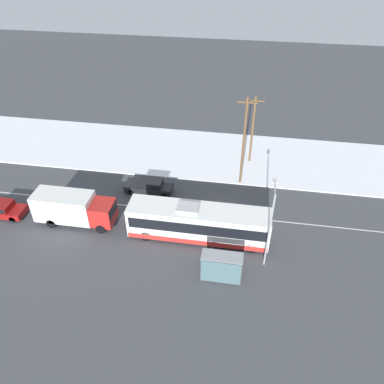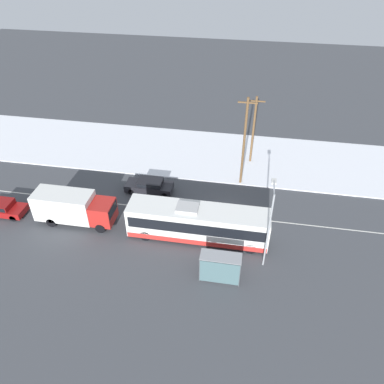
% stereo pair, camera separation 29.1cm
% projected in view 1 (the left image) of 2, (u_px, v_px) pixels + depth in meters
% --- Properties ---
extents(ground_plane, '(120.00, 120.00, 0.00)m').
position_uv_depth(ground_plane, '(223.00, 216.00, 34.68)').
color(ground_plane, '#424449').
extents(snow_lot, '(80.00, 10.78, 0.12)m').
position_uv_depth(snow_lot, '(232.00, 156.00, 42.95)').
color(snow_lot, white).
rests_on(snow_lot, ground_plane).
extents(lane_marking_center, '(60.00, 0.12, 0.00)m').
position_uv_depth(lane_marking_center, '(223.00, 215.00, 34.68)').
color(lane_marking_center, silver).
rests_on(lane_marking_center, ground_plane).
extents(city_bus, '(11.87, 2.57, 3.25)m').
position_uv_depth(city_bus, '(198.00, 223.00, 31.48)').
color(city_bus, white).
rests_on(city_bus, ground_plane).
extents(box_truck, '(7.11, 2.30, 2.99)m').
position_uv_depth(box_truck, '(73.00, 208.00, 32.99)').
color(box_truck, silver).
rests_on(box_truck, ground_plane).
extents(sedan_car, '(4.69, 1.80, 1.41)m').
position_uv_depth(sedan_car, '(149.00, 185.00, 37.16)').
color(sedan_car, black).
rests_on(sedan_car, ground_plane).
extents(parked_car_near_truck, '(4.33, 1.80, 1.38)m').
position_uv_depth(parked_car_near_truck, '(1.00, 208.00, 34.32)').
color(parked_car_near_truck, maroon).
rests_on(parked_car_near_truck, ground_plane).
extents(pedestrian_at_stop, '(0.66, 0.29, 1.83)m').
position_uv_depth(pedestrian_at_stop, '(212.00, 255.00, 29.13)').
color(pedestrian_at_stop, '#23232D').
rests_on(pedestrian_at_stop, ground_plane).
extents(bus_shelter, '(3.07, 1.20, 2.40)m').
position_uv_depth(bus_shelter, '(221.00, 265.00, 27.57)').
color(bus_shelter, gray).
rests_on(bus_shelter, ground_plane).
extents(streetlamp, '(0.36, 2.29, 7.03)m').
position_uv_depth(streetlamp, '(271.00, 218.00, 27.60)').
color(streetlamp, '#9EA3A8').
rests_on(streetlamp, ground_plane).
extents(utility_pole_roadside, '(1.80, 0.24, 9.36)m').
position_uv_depth(utility_pole_roadside, '(244.00, 142.00, 35.95)').
color(utility_pole_roadside, brown).
rests_on(utility_pole_roadside, ground_plane).
extents(utility_pole_snowlot, '(1.80, 0.24, 7.74)m').
position_uv_depth(utility_pole_snowlot, '(253.00, 129.00, 39.77)').
color(utility_pole_snowlot, brown).
rests_on(utility_pole_snowlot, ground_plane).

